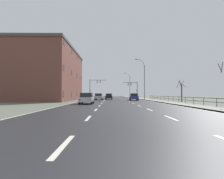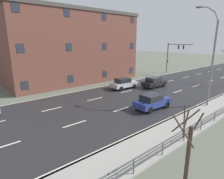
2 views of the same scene
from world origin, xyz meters
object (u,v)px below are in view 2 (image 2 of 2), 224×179
at_px(street_lamp_midground, 211,59).
at_px(car_far_left, 152,101).
at_px(car_near_left, 154,82).
at_px(car_near_right, 124,83).
at_px(traffic_signal_left, 173,53).
at_px(brick_building, 67,47).

relative_size(street_lamp_midground, car_far_left, 2.46).
bearing_deg(car_near_left, car_near_right, -119.76).
xyz_separation_m(street_lamp_midground, car_far_left, (-3.23, -5.13, -4.24)).
height_order(street_lamp_midground, car_near_left, street_lamp_midground).
xyz_separation_m(traffic_signal_left, brick_building, (-9.65, -19.55, 1.42)).
xyz_separation_m(car_near_right, car_near_left, (2.43, 4.05, 0.00)).
relative_size(street_lamp_midground, traffic_signal_left, 1.60).
height_order(traffic_signal_left, brick_building, brick_building).
height_order(car_far_left, brick_building, brick_building).
bearing_deg(car_near_left, brick_building, -154.82).
distance_m(traffic_signal_left, car_far_left, 23.62).
bearing_deg(traffic_signal_left, car_far_left, -62.48).
height_order(traffic_signal_left, car_far_left, traffic_signal_left).
xyz_separation_m(street_lamp_midground, brick_building, (-23.66, -3.98, 0.80)).
height_order(car_near_right, car_near_left, same).
bearing_deg(car_far_left, car_near_left, 128.98).
bearing_deg(car_far_left, traffic_signal_left, 120.52).
bearing_deg(car_far_left, brick_building, 179.78).
bearing_deg(car_far_left, street_lamp_midground, 60.82).
height_order(car_far_left, car_near_right, same).
bearing_deg(traffic_signal_left, brick_building, -116.27).
height_order(car_far_left, car_near_left, same).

